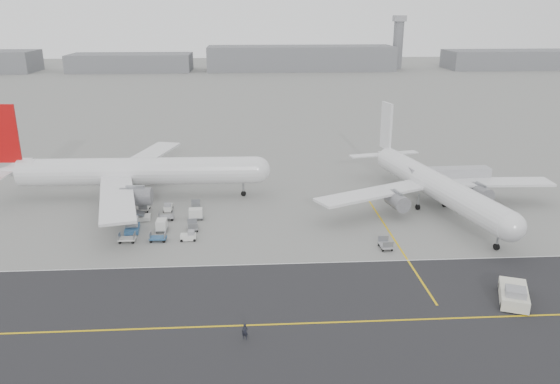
{
  "coord_description": "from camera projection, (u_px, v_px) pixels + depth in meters",
  "views": [
    {
      "loc": [
        6.94,
        -72.9,
        34.66
      ],
      "look_at": [
        12.24,
        12.0,
        6.12
      ],
      "focal_mm": 35.0,
      "sensor_mm": 36.0,
      "label": 1
    }
  ],
  "objects": [
    {
      "name": "ground",
      "position": [
        202.0,
        259.0,
        79.59
      ],
      "size": [
        700.0,
        700.0,
        0.0
      ],
      "primitive_type": "plane",
      "color": "gray",
      "rests_on": "ground"
    },
    {
      "name": "jet_bridge",
      "position": [
        450.0,
        176.0,
        104.16
      ],
      "size": [
        16.54,
        3.62,
        6.23
      ],
      "rotation": [
        0.0,
        0.0,
        0.03
      ],
      "color": "gray",
      "rests_on": "ground"
    },
    {
      "name": "ground_crew_a",
      "position": [
        245.0,
        332.0,
        60.03
      ],
      "size": [
        0.78,
        0.6,
        1.91
      ],
      "primitive_type": "imported",
      "rotation": [
        0.0,
        0.0,
        -0.23
      ],
      "color": "black",
      "rests_on": "ground"
    },
    {
      "name": "gse_cluster",
      "position": [
        165.0,
        225.0,
        92.34
      ],
      "size": [
        18.35,
        22.2,
        2.01
      ],
      "primitive_type": null,
      "rotation": [
        0.0,
        0.0,
        0.04
      ],
      "color": "#9B9BA0",
      "rests_on": "ground"
    },
    {
      "name": "control_tower",
      "position": [
        398.0,
        41.0,
        331.07
      ],
      "size": [
        7.0,
        7.0,
        31.25
      ],
      "color": "slate",
      "rests_on": "ground"
    },
    {
      "name": "pushback_tug",
      "position": [
        514.0,
        294.0,
        67.72
      ],
      "size": [
        5.45,
        8.78,
        2.52
      ],
      "rotation": [
        0.0,
        0.0,
        -0.38
      ],
      "color": "silver",
      "rests_on": "ground"
    },
    {
      "name": "airliner_a",
      "position": [
        132.0,
        171.0,
        104.13
      ],
      "size": [
        53.11,
        52.5,
        18.31
      ],
      "rotation": [
        0.0,
        0.0,
        1.55
      ],
      "color": "white",
      "rests_on": "ground"
    },
    {
      "name": "taxiway",
      "position": [
        234.0,
        326.0,
        62.87
      ],
      "size": [
        220.0,
        59.0,
        0.03
      ],
      "color": "#272729",
      "rests_on": "ground"
    },
    {
      "name": "stray_dolly",
      "position": [
        385.0,
        248.0,
        83.21
      ],
      "size": [
        1.8,
        2.77,
        1.65
      ],
      "primitive_type": null,
      "rotation": [
        0.0,
        0.0,
        0.05
      ],
      "color": "silver",
      "rests_on": "ground"
    },
    {
      "name": "horizon_buildings",
      "position": [
        284.0,
        70.0,
        327.38
      ],
      "size": [
        520.0,
        28.0,
        28.0
      ],
      "primitive_type": null,
      "color": "slate",
      "rests_on": "ground"
    },
    {
      "name": "airliner_b",
      "position": [
        434.0,
        184.0,
        98.47
      ],
      "size": [
        45.55,
        46.51,
        16.24
      ],
      "rotation": [
        0.0,
        0.0,
        0.21
      ],
      "color": "white",
      "rests_on": "ground"
    }
  ]
}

